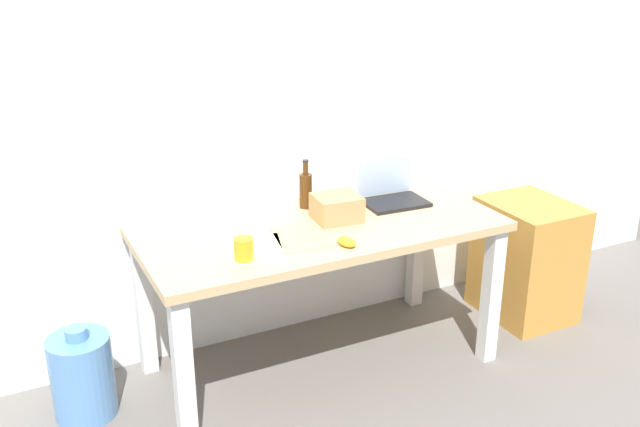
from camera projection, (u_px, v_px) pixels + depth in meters
ground_plane at (320, 363)px, 3.43m from camera, size 8.00×8.00×0.00m
back_wall at (278, 78)px, 3.32m from camera, size 5.20×0.08×2.60m
desk at (320, 244)px, 3.20m from camera, size 1.61×0.75×0.72m
laptop_left at (226, 218)px, 3.09m from camera, size 0.37×0.28×0.24m
laptop_right at (392, 194)px, 3.41m from camera, size 0.31×0.24×0.21m
beer_bottle at (306, 189)px, 3.33m from camera, size 0.06×0.06×0.23m
computer_mouse at (347, 242)px, 2.94m from camera, size 0.08×0.11×0.03m
cardboard_box at (337, 208)px, 3.19m from camera, size 0.21×0.19×0.12m
coffee_mug at (244, 249)px, 2.79m from camera, size 0.08×0.08×0.09m
paper_sheet_front_left at (256, 248)px, 2.91m from camera, size 0.28×0.34×0.00m
paper_yellow_folder at (300, 237)px, 3.02m from camera, size 0.26×0.33×0.00m
water_cooler_jug at (82, 376)px, 3.00m from camera, size 0.26×0.26×0.42m
filing_cabinet at (526, 259)px, 3.78m from camera, size 0.40×0.48×0.63m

